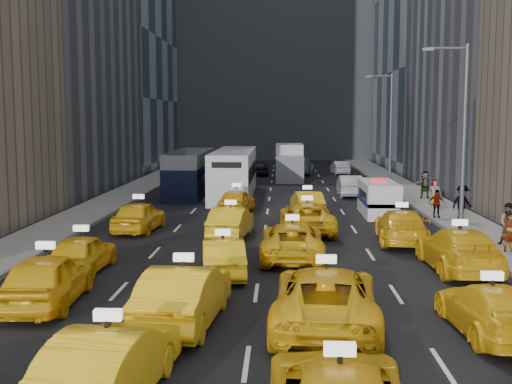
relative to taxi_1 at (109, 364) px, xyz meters
The scene contains 38 objects.
ground 6.68m from the taxi_1, 66.68° to the left, with size 160.00×160.00×0.00m, color black.
sidewalk_west 32.08m from the taxi_1, 104.21° to the left, with size 3.00×90.00×0.15m, color gray.
sidewalk_east 33.75m from the taxi_1, 67.11° to the left, with size 3.00×90.00×0.15m, color gray.
curb_west 31.75m from the taxi_1, 101.68° to the left, with size 0.15×90.00×0.18m, color slate.
curb_east 33.22m from the taxi_1, 69.42° to the left, with size 0.15×90.00×0.18m, color slate.
building_backdrop 80.46m from the taxi_1, 88.07° to the left, with size 30.00×12.00×40.00m, color slate.
streetlight_near 21.99m from the taxi_1, 56.87° to the left, with size 2.15×0.22×9.00m.
streetlight_far 40.09m from the taxi_1, 72.78° to the left, with size 2.15×0.22×9.00m.
taxi_1 is the anchor object (origin of this frame).
taxi_4 7.38m from the taxi_1, 119.42° to the left, with size 1.93×4.79×1.63m, color yellow.
taxi_5 4.91m from the taxi_1, 80.96° to the left, with size 1.75×5.02×1.65m, color yellow.
taxi_6 6.66m from the taxi_1, 45.92° to the left, with size 2.74×5.94×1.65m, color yellow.
taxi_7 9.90m from the taxi_1, 25.97° to the left, with size 1.88×4.64×1.35m, color yellow.
taxi_8 11.32m from the taxi_1, 110.00° to the left, with size 1.67×4.14×1.41m, color yellow.
taxi_9 10.34m from the taxi_1, 82.48° to the left, with size 1.45×4.15×1.37m, color yellow.
taxi_10 13.65m from the taxi_1, 73.52° to the left, with size 2.44×5.29×1.47m, color yellow.
taxi_11 15.14m from the taxi_1, 48.67° to the left, with size 2.23×5.48×1.59m, color yellow.
taxi_12 19.42m from the taxi_1, 100.77° to the left, with size 1.81×4.49×1.53m, color yellow.
taxi_13 17.58m from the taxi_1, 86.54° to the left, with size 1.56×4.46×1.47m, color yellow.
taxi_14 19.64m from the taxi_1, 76.12° to the left, with size 2.49×5.41×1.50m, color yellow.
taxi_15 18.89m from the taxi_1, 62.00° to the left, with size 2.13×5.23×1.52m, color yellow.
taxi_16 25.52m from the taxi_1, 88.22° to the left, with size 1.70×4.23×1.44m, color yellow.
taxi_17 25.48m from the taxi_1, 78.77° to the left, with size 1.46×4.19×1.38m, color yellow.
nypd_van 26.49m from the taxi_1, 69.95° to the left, with size 2.03×4.94×2.10m.
double_decker 34.78m from the taxi_1, 95.39° to the left, with size 2.55×10.78×3.13m.
city_bus 33.62m from the taxi_1, 89.90° to the left, with size 2.79×12.80×3.30m.
box_truck 45.69m from the taxi_1, 84.74° to the left, with size 3.07×7.25×3.22m.
misc_car_0 34.95m from the taxi_1, 76.11° to the left, with size 1.60×4.59×1.51m, color #B4B8BC.
misc_car_1 47.08m from the taxi_1, 94.54° to the left, with size 2.30×4.99×1.39m, color black.
misc_car_2 51.90m from the taxi_1, 83.97° to the left, with size 2.29×5.63×1.63m, color gray.
misc_car_3 50.27m from the taxi_1, 88.42° to the left, with size 1.67×4.16×1.42m, color black.
misc_car_4 52.47m from the taxi_1, 79.78° to the left, with size 1.41×4.05×1.34m, color #96989D.
pedestrian_0 19.05m from the taxi_1, 47.77° to the left, with size 0.59×0.39×1.62m, color gray.
pedestrian_1 20.40m from the taxi_1, 49.46° to the left, with size 0.90×0.49×1.84m, color gray.
pedestrian_2 25.53m from the taxi_1, 59.27° to the left, with size 1.25×0.51×1.93m, color gray.
pedestrian_3 26.09m from the taxi_1, 62.64° to the left, with size 0.91×0.41×1.55m, color gray.
pedestrian_4 31.13m from the taxi_1, 65.13° to the left, with size 0.82×0.45×1.67m, color gray.
pedestrian_5 34.50m from the taxi_1, 67.33° to the left, with size 1.71×0.49×1.85m, color gray.
Camera 1 is at (0.77, -18.24, 5.66)m, focal length 45.00 mm.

